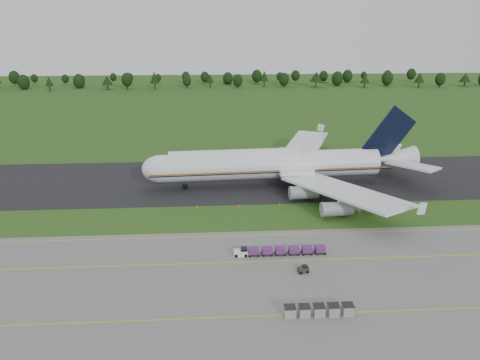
{
  "coord_description": "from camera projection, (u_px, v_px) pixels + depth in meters",
  "views": [
    {
      "loc": [
        -8.55,
        -104.61,
        46.43
      ],
      "look_at": [
        -1.89,
        2.0,
        9.06
      ],
      "focal_mm": 35.0,
      "sensor_mm": 36.0,
      "label": 1
    }
  ],
  "objects": [
    {
      "name": "ground",
      "position": [
        248.0,
        217.0,
        114.39
      ],
      "size": [
        600.0,
        600.0,
        0.0
      ],
      "primitive_type": "plane",
      "color": "#294F17",
      "rests_on": "ground"
    },
    {
      "name": "utility_cart",
      "position": [
        303.0,
        270.0,
        89.54
      ],
      "size": [
        2.21,
        1.62,
        1.1
      ],
      "color": "#292E20",
      "rests_on": "apron"
    },
    {
      "name": "aircraft",
      "position": [
        276.0,
        164.0,
        134.22
      ],
      "size": [
        80.62,
        78.6,
        22.67
      ],
      "color": "white",
      "rests_on": "ground"
    },
    {
      "name": "uld_row",
      "position": [
        319.0,
        310.0,
        76.5
      ],
      "size": [
        11.47,
        1.87,
        1.85
      ],
      "color": "gray",
      "rests_on": "apron"
    },
    {
      "name": "baggage_train",
      "position": [
        279.0,
        251.0,
        96.16
      ],
      "size": [
        19.0,
        1.72,
        1.66
      ],
      "color": "white",
      "rests_on": "apron"
    },
    {
      "name": "taxiway",
      "position": [
        241.0,
        180.0,
        140.76
      ],
      "size": [
        300.0,
        40.0,
        0.08
      ],
      "primitive_type": "cube",
      "color": "black",
      "rests_on": "ground"
    },
    {
      "name": "edge_markers",
      "position": [
        259.0,
        206.0,
        120.76
      ],
      "size": [
        32.63,
        0.3,
        0.6
      ],
      "color": "#FF6208",
      "rests_on": "ground"
    },
    {
      "name": "tree_line",
      "position": [
        205.0,
        79.0,
        319.52
      ],
      "size": [
        524.77,
        22.14,
        11.9
      ],
      "color": "black",
      "rests_on": "ground"
    },
    {
      "name": "apron",
      "position": [
        263.0,
        295.0,
        82.35
      ],
      "size": [
        300.0,
        52.0,
        0.06
      ],
      "primitive_type": "cube",
      "color": "slate",
      "rests_on": "ground"
    },
    {
      "name": "apron_markings",
      "position": [
        259.0,
        274.0,
        88.95
      ],
      "size": [
        300.0,
        30.2,
        0.01
      ],
      "color": "yellow",
      "rests_on": "apron"
    }
  ]
}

